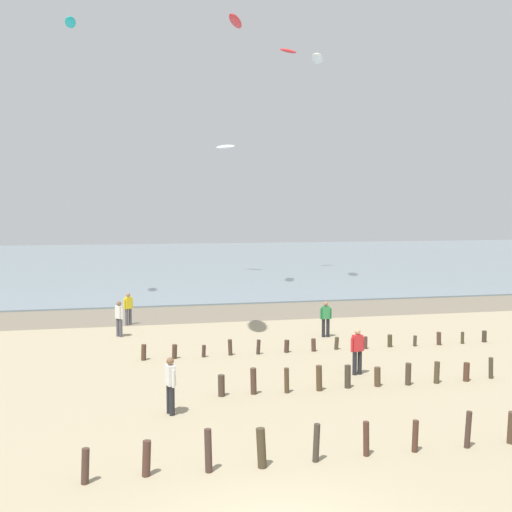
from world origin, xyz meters
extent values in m
cube|color=#7A6D59|center=(0.00, 24.45, 0.00)|extent=(120.00, 5.86, 0.01)
cube|color=gray|center=(0.00, 62.39, 0.05)|extent=(160.00, 70.00, 0.10)
cylinder|color=#48332B|center=(-3.71, 3.24, 0.40)|extent=(0.20, 0.20, 0.80)
cylinder|color=#4C3229|center=(-2.37, 3.35, 0.41)|extent=(0.22, 0.22, 0.83)
cylinder|color=#44312B|center=(-0.97, 3.25, 0.50)|extent=(0.19, 0.20, 1.01)
cylinder|color=#433926|center=(0.28, 3.23, 0.47)|extent=(0.25, 0.25, 0.95)
cylinder|color=#3E352C|center=(1.64, 3.27, 0.46)|extent=(0.19, 0.16, 0.93)
cylinder|color=#4C2F25|center=(2.94, 3.33, 0.43)|extent=(0.16, 0.16, 0.86)
cylinder|color=#4C3024|center=(4.24, 3.31, 0.40)|extent=(0.17, 0.15, 0.81)
cylinder|color=#43322A|center=(5.67, 3.26, 0.47)|extent=(0.18, 0.16, 0.96)
cylinder|color=#4D3828|center=(6.94, 3.27, 0.42)|extent=(0.22, 0.26, 0.85)
cylinder|color=#433529|center=(0.19, 8.78, 0.35)|extent=(0.22, 0.23, 0.71)
cylinder|color=#4C372A|center=(1.25, 8.76, 0.44)|extent=(0.22, 0.24, 0.89)
cylinder|color=#4B3926|center=(2.36, 8.67, 0.42)|extent=(0.17, 0.17, 0.84)
cylinder|color=#4E3A27|center=(3.48, 8.67, 0.43)|extent=(0.22, 0.21, 0.87)
cylinder|color=#3E342A|center=(4.54, 8.78, 0.39)|extent=(0.21, 0.22, 0.79)
cylinder|color=#4E3D2A|center=(5.60, 8.73, 0.33)|extent=(0.22, 0.21, 0.67)
cylinder|color=#45392B|center=(6.70, 8.65, 0.39)|extent=(0.21, 0.23, 0.78)
cylinder|color=#493D2A|center=(7.78, 8.65, 0.38)|extent=(0.21, 0.21, 0.77)
cylinder|color=#4D3224|center=(8.94, 8.67, 0.33)|extent=(0.24, 0.23, 0.67)
cylinder|color=#433C29|center=(9.97, 8.77, 0.38)|extent=(0.19, 0.17, 0.77)
cylinder|color=#4A3425|center=(-2.15, 14.08, 0.32)|extent=(0.22, 0.22, 0.65)
cylinder|color=#453126|center=(-0.91, 14.08, 0.29)|extent=(0.22, 0.21, 0.59)
cylinder|color=#45312A|center=(0.28, 14.07, 0.25)|extent=(0.17, 0.18, 0.51)
cylinder|color=#48352A|center=(1.40, 14.16, 0.33)|extent=(0.20, 0.18, 0.67)
cylinder|color=#403128|center=(2.59, 14.08, 0.31)|extent=(0.18, 0.18, 0.63)
cylinder|color=#453128|center=(3.84, 14.14, 0.27)|extent=(0.22, 0.22, 0.54)
cylinder|color=#4E342B|center=(5.01, 14.10, 0.28)|extent=(0.21, 0.20, 0.56)
cylinder|color=#463B29|center=(6.10, 14.21, 0.27)|extent=(0.20, 0.20, 0.56)
cylinder|color=#4C3029|center=(7.38, 14.06, 0.27)|extent=(0.15, 0.16, 0.54)
cylinder|color=#443D27|center=(8.56, 14.16, 0.27)|extent=(0.22, 0.23, 0.57)
cylinder|color=#3F382B|center=(9.73, 14.09, 0.24)|extent=(0.17, 0.17, 0.48)
cylinder|color=#4B3628|center=(10.89, 14.08, 0.29)|extent=(0.21, 0.20, 0.59)
cylinder|color=#423C26|center=(12.06, 14.09, 0.27)|extent=(0.15, 0.15, 0.54)
cylinder|color=#3D3227|center=(13.22, 14.18, 0.26)|extent=(0.21, 0.21, 0.53)
cylinder|color=#232328|center=(-1.58, 7.49, 0.44)|extent=(0.16, 0.16, 0.88)
cylinder|color=#232328|center=(-1.51, 7.28, 0.44)|extent=(0.16, 0.16, 0.88)
cube|color=white|center=(-1.54, 7.38, 1.18)|extent=(0.32, 0.41, 0.60)
sphere|color=brown|center=(-1.54, 7.38, 1.60)|extent=(0.22, 0.22, 0.22)
cylinder|color=white|center=(-1.62, 7.61, 1.13)|extent=(0.09, 0.09, 0.52)
cylinder|color=white|center=(-1.47, 7.16, 1.13)|extent=(0.09, 0.09, 0.52)
cylinder|color=#4C4C56|center=(-2.82, 21.77, 0.44)|extent=(0.16, 0.16, 0.88)
cylinder|color=#4C4C56|center=(-2.63, 21.89, 0.44)|extent=(0.16, 0.16, 0.88)
cube|color=yellow|center=(-2.73, 21.83, 1.18)|extent=(0.42, 0.38, 0.60)
sphere|color=#9E7051|center=(-2.73, 21.83, 1.60)|extent=(0.22, 0.22, 0.22)
cylinder|color=yellow|center=(-2.93, 21.69, 1.13)|extent=(0.09, 0.09, 0.52)
cylinder|color=yellow|center=(-2.53, 21.96, 1.13)|extent=(0.09, 0.09, 0.52)
cylinder|color=#232328|center=(5.36, 10.25, 0.44)|extent=(0.16, 0.16, 0.88)
cylinder|color=#232328|center=(5.58, 10.29, 0.44)|extent=(0.16, 0.16, 0.88)
cube|color=red|center=(5.47, 10.27, 1.18)|extent=(0.40, 0.29, 0.60)
sphere|color=tan|center=(5.47, 10.27, 1.60)|extent=(0.22, 0.22, 0.22)
cylinder|color=red|center=(5.24, 10.22, 1.13)|extent=(0.09, 0.09, 0.52)
cylinder|color=red|center=(5.71, 10.32, 1.13)|extent=(0.09, 0.09, 0.52)
cylinder|color=#4C4C56|center=(-3.09, 18.84, 0.44)|extent=(0.16, 0.16, 0.88)
cylinder|color=#4C4C56|center=(-3.23, 19.02, 0.44)|extent=(0.16, 0.16, 0.88)
cube|color=white|center=(-3.16, 18.93, 1.18)|extent=(0.39, 0.42, 0.60)
sphere|color=brown|center=(-3.16, 18.93, 1.60)|extent=(0.22, 0.22, 0.22)
cylinder|color=white|center=(-3.02, 18.74, 1.13)|extent=(0.09, 0.09, 0.52)
cylinder|color=white|center=(-3.30, 19.12, 1.13)|extent=(0.09, 0.09, 0.52)
cylinder|color=#232328|center=(6.58, 16.76, 0.44)|extent=(0.16, 0.16, 0.88)
cylinder|color=#232328|center=(6.36, 16.78, 0.44)|extent=(0.16, 0.16, 0.88)
cube|color=#338C4C|center=(6.47, 16.77, 1.18)|extent=(0.38, 0.25, 0.60)
sphere|color=#9E7051|center=(6.47, 16.77, 1.60)|extent=(0.22, 0.22, 0.22)
cylinder|color=#338C4C|center=(6.70, 16.74, 1.13)|extent=(0.09, 0.09, 0.52)
cylinder|color=#338C4C|center=(6.23, 16.79, 1.13)|extent=(0.09, 0.09, 0.52)
ellipsoid|color=red|center=(5.23, 33.95, 19.79)|extent=(1.89, 3.15, 0.86)
ellipsoid|color=red|center=(12.41, 45.71, 21.06)|extent=(2.09, 1.46, 0.56)
ellipsoid|color=white|center=(12.58, 37.28, 18.31)|extent=(1.89, 3.15, 0.62)
ellipsoid|color=white|center=(6.33, 45.48, 11.93)|extent=(2.01, 2.03, 0.55)
ellipsoid|color=#19B2B7|center=(-6.02, 30.35, 17.90)|extent=(0.81, 2.13, 0.58)
camera|label=1|loc=(-2.72, -10.08, 6.02)|focal=42.02mm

